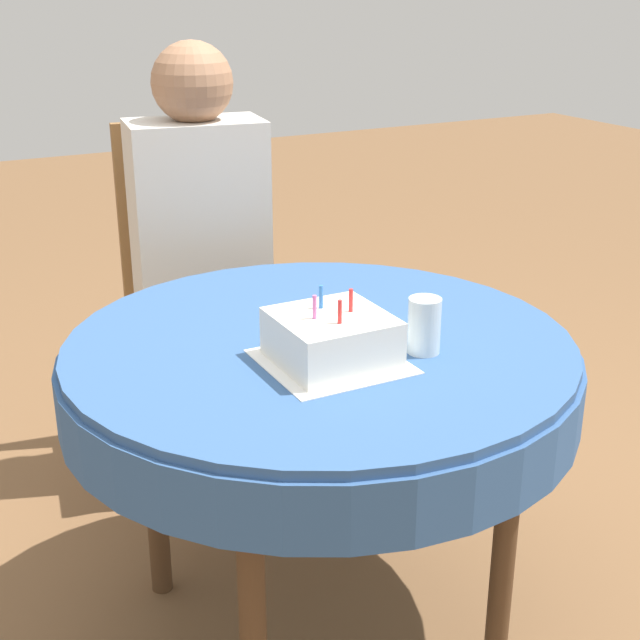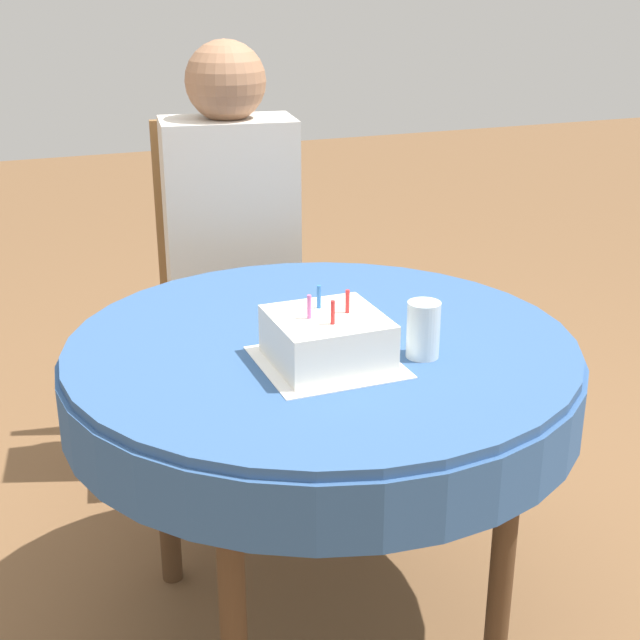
{
  "view_description": "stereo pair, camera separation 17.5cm",
  "coord_description": "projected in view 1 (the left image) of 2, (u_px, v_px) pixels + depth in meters",
  "views": [
    {
      "loc": [
        -0.78,
        -1.48,
        1.4
      ],
      "look_at": [
        -0.02,
        -0.03,
        0.76
      ],
      "focal_mm": 50.0,
      "sensor_mm": 36.0,
      "label": 1
    },
    {
      "loc": [
        -0.62,
        -1.55,
        1.4
      ],
      "look_at": [
        -0.02,
        -0.03,
        0.76
      ],
      "focal_mm": 50.0,
      "sensor_mm": 36.0,
      "label": 2
    }
  ],
  "objects": [
    {
      "name": "ground_plane",
      "position": [
        320.0,
        621.0,
        2.07
      ],
      "size": [
        12.0,
        12.0,
        0.0
      ],
      "primitive_type": "plane",
      "color": "brown"
    },
    {
      "name": "birthday_cake",
      "position": [
        332.0,
        338.0,
        1.68
      ],
      "size": [
        0.21,
        0.21,
        0.14
      ],
      "color": "white",
      "rests_on": "dining_table"
    },
    {
      "name": "person",
      "position": [
        201.0,
        225.0,
        2.46
      ],
      "size": [
        0.39,
        0.34,
        1.24
      ],
      "rotation": [
        0.0,
        0.0,
        -0.15
      ],
      "color": "#9E7051",
      "rests_on": "ground_plane"
    },
    {
      "name": "napkin",
      "position": [
        331.0,
        361.0,
        1.7
      ],
      "size": [
        0.26,
        0.26,
        0.0
      ],
      "color": "white",
      "rests_on": "dining_table"
    },
    {
      "name": "dining_table",
      "position": [
        320.0,
        377.0,
        1.84
      ],
      "size": [
        1.06,
        1.06,
        0.71
      ],
      "color": "#335689",
      "rests_on": "ground_plane"
    },
    {
      "name": "drinking_glass",
      "position": [
        424.0,
        325.0,
        1.73
      ],
      "size": [
        0.06,
        0.06,
        0.11
      ],
      "color": "silver",
      "rests_on": "dining_table"
    },
    {
      "name": "chair",
      "position": [
        197.0,
        287.0,
        2.63
      ],
      "size": [
        0.5,
        0.5,
        1.01
      ],
      "rotation": [
        0.0,
        0.0,
        -0.15
      ],
      "color": "brown",
      "rests_on": "ground_plane"
    }
  ]
}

